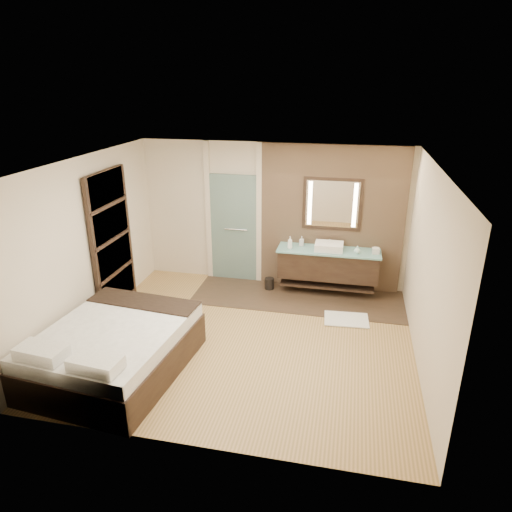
% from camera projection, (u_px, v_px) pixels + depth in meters
% --- Properties ---
extents(floor, '(5.00, 5.00, 0.00)m').
position_uv_depth(floor, '(246.00, 339.00, 7.03)').
color(floor, olive).
rests_on(floor, ground).
extents(tile_strip, '(3.80, 1.30, 0.01)m').
position_uv_depth(tile_strip, '(298.00, 297.00, 8.37)').
color(tile_strip, '#372B1E').
rests_on(tile_strip, floor).
extents(stone_wall, '(2.60, 0.08, 2.70)m').
position_uv_depth(stone_wall, '(331.00, 219.00, 8.34)').
color(stone_wall, tan).
rests_on(stone_wall, floor).
extents(vanity, '(1.85, 0.55, 0.88)m').
position_uv_depth(vanity, '(328.00, 264.00, 8.35)').
color(vanity, black).
rests_on(vanity, stone_wall).
extents(mirror_unit, '(1.06, 0.04, 0.96)m').
position_uv_depth(mirror_unit, '(332.00, 204.00, 8.18)').
color(mirror_unit, black).
rests_on(mirror_unit, stone_wall).
extents(frosted_door, '(1.10, 0.12, 2.70)m').
position_uv_depth(frosted_door, '(234.00, 224.00, 8.77)').
color(frosted_door, '#9DC6BF').
rests_on(frosted_door, floor).
extents(shoji_partition, '(0.06, 1.20, 2.40)m').
position_uv_depth(shoji_partition, '(112.00, 242.00, 7.61)').
color(shoji_partition, black).
rests_on(shoji_partition, floor).
extents(bed, '(1.91, 2.29, 0.82)m').
position_uv_depth(bed, '(115.00, 349.00, 6.15)').
color(bed, black).
rests_on(bed, floor).
extents(bath_mat, '(0.75, 0.54, 0.02)m').
position_uv_depth(bath_mat, '(346.00, 319.00, 7.57)').
color(bath_mat, white).
rests_on(bath_mat, floor).
extents(waste_bin, '(0.23, 0.23, 0.22)m').
position_uv_depth(waste_bin, '(269.00, 284.00, 8.67)').
color(waste_bin, black).
rests_on(waste_bin, floor).
extents(tissue_box, '(0.13, 0.13, 0.10)m').
position_uv_depth(tissue_box, '(376.00, 251.00, 8.05)').
color(tissue_box, silver).
rests_on(tissue_box, vanity).
extents(soap_bottle_a, '(0.10, 0.10, 0.23)m').
position_uv_depth(soap_bottle_a, '(290.00, 243.00, 8.26)').
color(soap_bottle_a, white).
rests_on(soap_bottle_a, vanity).
extents(soap_bottle_b, '(0.08, 0.08, 0.17)m').
position_uv_depth(soap_bottle_b, '(302.00, 241.00, 8.42)').
color(soap_bottle_b, '#B2B2B2').
rests_on(soap_bottle_b, vanity).
extents(soap_bottle_c, '(0.12, 0.12, 0.14)m').
position_uv_depth(soap_bottle_c, '(357.00, 250.00, 8.03)').
color(soap_bottle_c, '#BBECE5').
rests_on(soap_bottle_c, vanity).
extents(cup, '(0.15, 0.15, 0.10)m').
position_uv_depth(cup, '(376.00, 250.00, 8.08)').
color(cup, white).
rests_on(cup, vanity).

